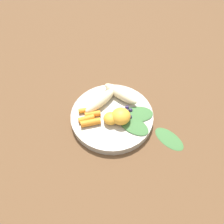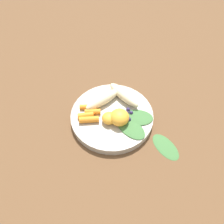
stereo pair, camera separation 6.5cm
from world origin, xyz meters
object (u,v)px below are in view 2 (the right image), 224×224
(banana_peeled_left, at_px, (103,99))
(banana_peeled_right, at_px, (124,95))
(kale_leaf_stray, at_px, (166,147))
(orange_segment_near, at_px, (118,118))
(bowl, at_px, (112,116))

(banana_peeled_left, distance_m, banana_peeled_right, 0.07)
(kale_leaf_stray, bearing_deg, orange_segment_near, -150.68)
(bowl, bearing_deg, banana_peeled_left, 174.12)
(banana_peeled_right, bearing_deg, banana_peeled_left, 64.24)
(bowl, height_order, banana_peeled_right, banana_peeled_right)
(banana_peeled_right, xyz_separation_m, kale_leaf_stray, (0.19, -0.01, -0.04))
(banana_peeled_right, bearing_deg, bowl, 107.89)
(kale_leaf_stray, bearing_deg, bowl, -156.43)
(banana_peeled_left, bearing_deg, orange_segment_near, 84.27)
(bowl, xyz_separation_m, orange_segment_near, (0.03, -0.00, 0.03))
(banana_peeled_right, distance_m, orange_segment_near, 0.09)
(kale_leaf_stray, bearing_deg, banana_peeled_left, -161.96)
(orange_segment_near, bearing_deg, kale_leaf_stray, 24.83)
(banana_peeled_left, xyz_separation_m, banana_peeled_right, (0.02, 0.06, 0.00))
(bowl, distance_m, banana_peeled_left, 0.06)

